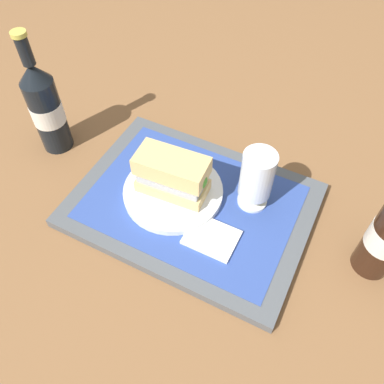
{
  "coord_description": "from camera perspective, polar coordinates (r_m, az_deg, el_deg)",
  "views": [
    {
      "loc": [
        0.2,
        -0.4,
        0.62
      ],
      "look_at": [
        0.0,
        0.0,
        0.05
      ],
      "focal_mm": 37.08,
      "sensor_mm": 36.0,
      "label": 1
    }
  ],
  "objects": [
    {
      "name": "ground_plane",
      "position": [
        0.77,
        0.0,
        -2.3
      ],
      "size": [
        3.0,
        3.0,
        0.0
      ],
      "primitive_type": "plane",
      "color": "brown"
    },
    {
      "name": "tray",
      "position": [
        0.76,
        0.0,
        -1.86
      ],
      "size": [
        0.44,
        0.32,
        0.02
      ],
      "primitive_type": "cube",
      "color": "#4C5156",
      "rests_on": "ground_plane"
    },
    {
      "name": "placemat",
      "position": [
        0.75,
        0.0,
        -1.38
      ],
      "size": [
        0.38,
        0.27,
        0.0
      ],
      "primitive_type": "cube",
      "color": "#2D4793",
      "rests_on": "tray"
    },
    {
      "name": "plate",
      "position": [
        0.76,
        -2.8,
        -0.04
      ],
      "size": [
        0.19,
        0.19,
        0.01
      ],
      "primitive_type": "cylinder",
      "color": "white",
      "rests_on": "placemat"
    },
    {
      "name": "sandwich",
      "position": [
        0.72,
        -2.7,
        2.35
      ],
      "size": [
        0.14,
        0.07,
        0.08
      ],
      "rotation": [
        0.0,
        0.0,
        0.07
      ],
      "color": "tan",
      "rests_on": "plate"
    },
    {
      "name": "beer_glass",
      "position": [
        0.7,
        9.3,
        2.14
      ],
      "size": [
        0.06,
        0.06,
        0.12
      ],
      "color": "silver",
      "rests_on": "placemat"
    },
    {
      "name": "napkin_folded",
      "position": [
        0.7,
        2.83,
        -6.51
      ],
      "size": [
        0.09,
        0.07,
        0.01
      ],
      "primitive_type": "cube",
      "color": "white",
      "rests_on": "placemat"
    },
    {
      "name": "second_bottle",
      "position": [
        0.86,
        -20.32,
        11.4
      ],
      "size": [
        0.07,
        0.07,
        0.27
      ],
      "color": "black",
      "rests_on": "ground_plane"
    }
  ]
}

